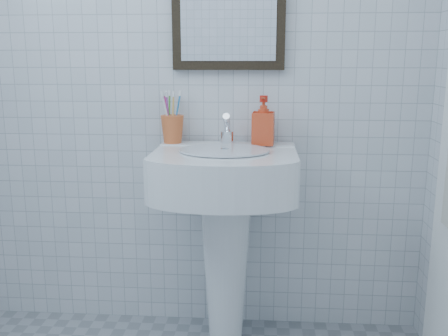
{
  "coord_description": "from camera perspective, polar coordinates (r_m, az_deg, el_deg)",
  "views": [
    {
      "loc": [
        0.33,
        -1.1,
        1.29
      ],
      "look_at": [
        0.19,
        0.86,
        0.86
      ],
      "focal_mm": 40.0,
      "sensor_mm": 36.0,
      "label": 1
    }
  ],
  "objects": [
    {
      "name": "wall_back",
      "position": [
        2.32,
        -4.11,
        11.38
      ],
      "size": [
        2.2,
        0.02,
        2.5
      ],
      "primitive_type": "cube",
      "color": "white",
      "rests_on": "ground"
    },
    {
      "name": "washbasin",
      "position": [
        2.19,
        0.15,
        -5.39
      ],
      "size": [
        0.6,
        0.44,
        0.92
      ],
      "color": "white",
      "rests_on": "ground"
    },
    {
      "name": "faucet",
      "position": [
        2.22,
        0.36,
        4.18
      ],
      "size": [
        0.06,
        0.13,
        0.15
      ],
      "color": "silver",
      "rests_on": "washbasin"
    },
    {
      "name": "toothbrush_cup",
      "position": [
        2.27,
        -5.9,
        4.44
      ],
      "size": [
        0.12,
        0.12,
        0.12
      ],
      "primitive_type": null,
      "rotation": [
        0.0,
        0.0,
        -0.11
      ],
      "color": "#DB602E",
      "rests_on": "washbasin"
    },
    {
      "name": "soap_dispenser",
      "position": [
        2.22,
        4.52,
        5.42
      ],
      "size": [
        0.1,
        0.11,
        0.21
      ],
      "primitive_type": "imported",
      "rotation": [
        0.0,
        0.0,
        -0.08
      ],
      "color": "red",
      "rests_on": "washbasin"
    }
  ]
}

